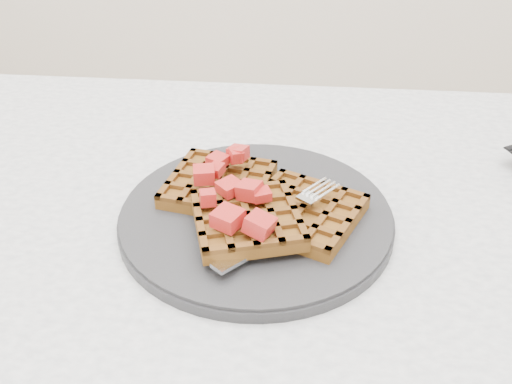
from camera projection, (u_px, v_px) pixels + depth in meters
The scene contains 5 objects.
table at pixel (311, 320), 0.65m from camera, with size 1.20×0.80×0.75m.
plate at pixel (256, 217), 0.61m from camera, with size 0.29×0.29×0.02m, color #242426.
waffles at pixel (256, 204), 0.60m from camera, with size 0.23×0.20×0.03m.
strawberry_pile at pixel (256, 181), 0.59m from camera, with size 0.15×0.15×0.02m, color #9A0808, non-canonical shape.
fork at pixel (287, 227), 0.57m from camera, with size 0.02×0.18×0.02m, color silver, non-canonical shape.
Camera 1 is at (-0.02, -0.46, 1.12)m, focal length 40.00 mm.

